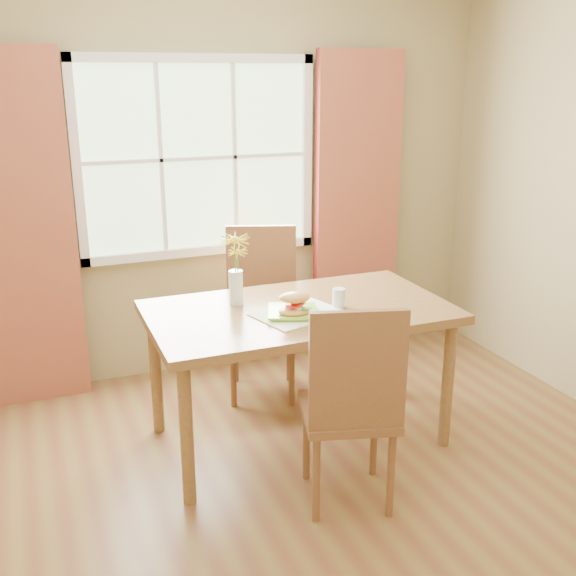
% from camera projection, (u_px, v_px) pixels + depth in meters
% --- Properties ---
extents(room, '(4.24, 3.84, 2.74)m').
position_uv_depth(room, '(311.00, 244.00, 2.86)').
color(room, brown).
rests_on(room, ground).
extents(window, '(1.62, 0.06, 1.32)m').
position_uv_depth(window, '(198.00, 158.00, 4.47)').
color(window, '#A4CB99').
rests_on(window, room).
extents(curtain_left, '(0.65, 0.08, 2.20)m').
position_uv_depth(curtain_left, '(21.00, 235.00, 4.10)').
color(curtain_left, maroon).
rests_on(curtain_left, room).
extents(curtain_right, '(0.65, 0.08, 2.20)m').
position_uv_depth(curtain_right, '(357.00, 208.00, 4.91)').
color(curtain_right, maroon).
rests_on(curtain_right, room).
extents(dining_table, '(1.66, 0.93, 0.81)m').
position_uv_depth(dining_table, '(299.00, 322.00, 3.74)').
color(dining_table, brown).
rests_on(dining_table, room).
extents(chair_near, '(0.55, 0.55, 1.06)m').
position_uv_depth(chair_near, '(352.00, 400.00, 3.14)').
color(chair_near, brown).
rests_on(chair_near, room).
extents(chair_far, '(0.58, 0.58, 1.10)m').
position_uv_depth(chair_far, '(262.00, 303.00, 4.41)').
color(chair_far, brown).
rests_on(chair_far, room).
extents(placemat, '(0.53, 0.45, 0.01)m').
position_uv_depth(placemat, '(299.00, 314.00, 3.61)').
color(placemat, beige).
rests_on(placemat, dining_table).
extents(plate, '(0.33, 0.33, 0.01)m').
position_uv_depth(plate, '(292.00, 313.00, 3.60)').
color(plate, '#8CC531').
rests_on(plate, placemat).
extents(croissant_sandwich, '(0.19, 0.15, 0.13)m').
position_uv_depth(croissant_sandwich, '(294.00, 304.00, 3.53)').
color(croissant_sandwich, '#F4B653').
rests_on(croissant_sandwich, plate).
extents(water_glass, '(0.07, 0.07, 0.11)m').
position_uv_depth(water_glass, '(339.00, 298.00, 3.71)').
color(water_glass, silver).
rests_on(water_glass, dining_table).
extents(flower_vase, '(0.16, 0.16, 0.40)m').
position_uv_depth(flower_vase, '(236.00, 263.00, 3.69)').
color(flower_vase, silver).
rests_on(flower_vase, dining_table).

